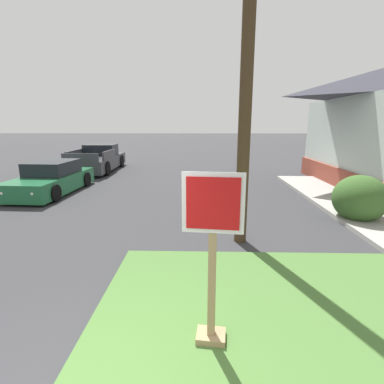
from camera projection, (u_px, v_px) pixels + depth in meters
grass_corner_patch at (289, 337)px, 3.70m from camera, size 5.33×4.84×0.08m
stop_sign at (212, 265)px, 3.36m from camera, size 0.69×0.32×2.13m
manhole_cover at (146, 285)px, 4.95m from camera, size 0.70×0.70×0.02m
parked_sedan_green at (52, 179)px, 11.48m from camera, size 1.99×4.28×1.25m
pickup_truck_charcoal at (98, 160)px, 16.86m from camera, size 2.25×5.31×1.48m
utility_pole at (249, 22)px, 5.74m from camera, size 1.50×0.28×8.97m
shrub_by_curb at (360, 198)px, 8.07m from camera, size 1.45×1.45×1.32m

